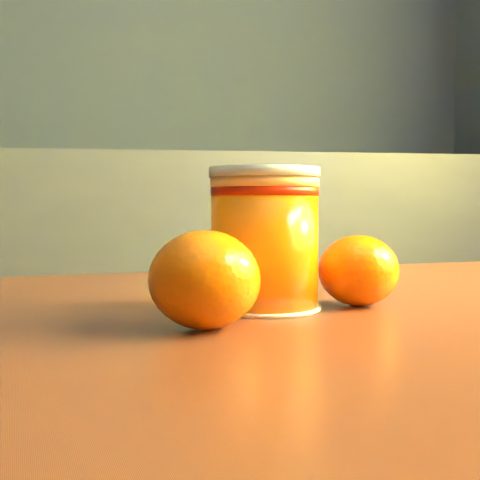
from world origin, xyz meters
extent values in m
cube|color=brown|center=(0.87, 0.23, 0.68)|extent=(1.03, 0.80, 0.04)
cylinder|color=#DD5B04|center=(0.81, 0.22, 0.75)|extent=(0.08, 0.08, 0.10)
cylinder|color=#FFB668|center=(0.81, 0.22, 0.80)|extent=(0.09, 0.09, 0.01)
cylinder|color=silver|center=(0.81, 0.22, 0.81)|extent=(0.09, 0.09, 0.01)
ellipsoid|color=#FF6505|center=(0.75, 0.15, 0.73)|extent=(0.09, 0.09, 0.07)
ellipsoid|color=#FF6505|center=(0.89, 0.23, 0.73)|extent=(0.08, 0.08, 0.06)
camera|label=1|loc=(0.70, -0.29, 0.78)|focal=50.00mm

